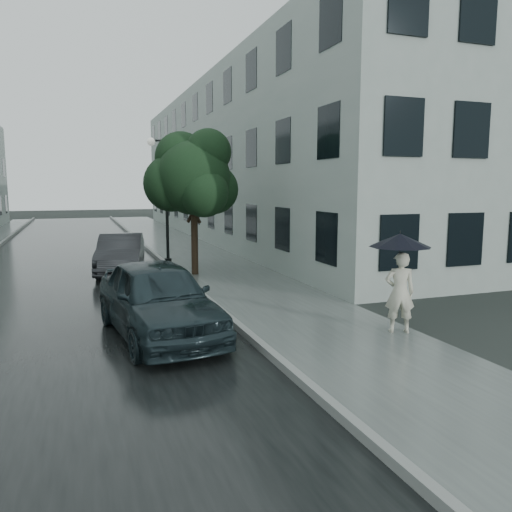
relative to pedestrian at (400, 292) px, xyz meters
name	(u,v)px	position (x,y,z in m)	size (l,w,h in m)	color
ground	(311,327)	(-1.57, 1.00, -0.87)	(120.00, 120.00, 0.00)	black
sidewalk	(197,256)	(-1.32, 13.00, -0.86)	(3.50, 60.00, 0.01)	slate
kerb_near	(156,256)	(-3.14, 13.00, -0.79)	(0.15, 60.00, 0.15)	slate
asphalt_road	(71,262)	(-6.64, 13.00, -0.87)	(6.85, 60.00, 0.00)	black
building_near	(252,163)	(3.91, 20.50, 3.63)	(7.02, 36.00, 9.00)	#919E98
pedestrian	(400,292)	(0.00, 0.00, 0.00)	(0.63, 0.41, 1.72)	beige
umbrella	(400,240)	(-0.02, 0.03, 1.10)	(1.45, 1.45, 1.22)	black
street_tree	(193,177)	(-2.47, 8.54, 2.54)	(3.34, 3.04, 5.04)	#332619
lamp_post	(163,192)	(-3.07, 11.38, 1.98)	(0.83, 0.44, 4.97)	black
car_near	(158,298)	(-4.83, 1.50, -0.08)	(1.85, 4.61, 1.57)	#19272B
car_far	(121,254)	(-4.90, 9.60, -0.17)	(1.47, 4.21, 1.39)	black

